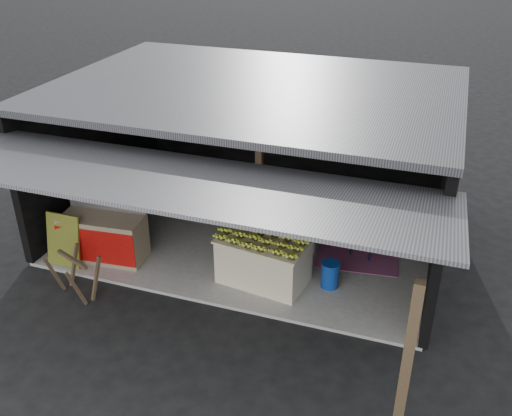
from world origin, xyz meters
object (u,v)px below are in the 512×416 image
at_px(water_barrel, 330,275).
at_px(sawhorse, 74,272).
at_px(banana_table, 264,260).
at_px(white_crate, 286,229).
at_px(neighbor_stall, 104,235).
at_px(plastic_chair, 369,225).

bearing_deg(water_barrel, sawhorse, -158.52).
distance_m(banana_table, white_crate, 0.93).
distance_m(neighbor_stall, plastic_chair, 4.87).
bearing_deg(white_crate, water_barrel, -31.33).
relative_size(banana_table, neighbor_stall, 1.05).
height_order(banana_table, water_barrel, banana_table).
xyz_separation_m(neighbor_stall, plastic_chair, (4.54, 1.76, 0.10)).
bearing_deg(water_barrel, plastic_chair, 72.71).
bearing_deg(water_barrel, banana_table, -169.73).
relative_size(white_crate, plastic_chair, 1.13).
xyz_separation_m(banana_table, plastic_chair, (1.54, 1.54, 0.15)).
height_order(neighbor_stall, water_barrel, neighbor_stall).
relative_size(banana_table, plastic_chair, 1.70).
bearing_deg(water_barrel, neighbor_stall, -174.07).
bearing_deg(neighbor_stall, plastic_chair, 15.90).
bearing_deg(white_crate, plastic_chair, 27.78).
bearing_deg(neighbor_stall, banana_table, -1.00).
bearing_deg(sawhorse, neighbor_stall, 118.79).
relative_size(sawhorse, water_barrel, 1.96).
xyz_separation_m(banana_table, sawhorse, (-2.86, -1.36, 0.00)).
xyz_separation_m(white_crate, plastic_chair, (1.41, 0.62, 0.02)).
xyz_separation_m(banana_table, neighbor_stall, (-3.00, -0.23, 0.05)).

